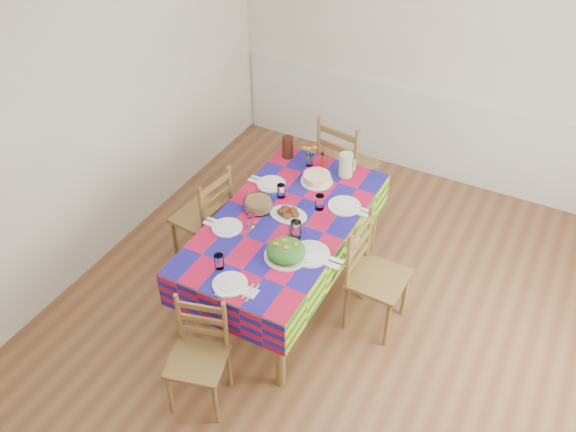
% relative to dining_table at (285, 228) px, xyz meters
% --- Properties ---
extents(room, '(4.58, 5.08, 2.78)m').
position_rel_dining_table_xyz_m(room, '(0.59, -0.23, 0.68)').
color(room, brown).
rests_on(room, ground).
extents(wainscot, '(4.41, 0.06, 0.92)m').
position_rel_dining_table_xyz_m(wainscot, '(0.59, 2.26, -0.19)').
color(wainscot, silver).
rests_on(wainscot, room).
extents(dining_table, '(1.05, 1.94, 0.76)m').
position_rel_dining_table_xyz_m(dining_table, '(0.00, 0.00, 0.00)').
color(dining_table, brown).
rests_on(dining_table, room).
extents(setting_near_head, '(0.40, 0.27, 0.12)m').
position_rel_dining_table_xyz_m(setting_near_head, '(-0.05, -0.77, 0.11)').
color(setting_near_head, silver).
rests_on(setting_near_head, dining_table).
extents(setting_left_near, '(0.44, 0.26, 0.11)m').
position_rel_dining_table_xyz_m(setting_left_near, '(-0.29, -0.26, 0.11)').
color(setting_left_near, silver).
rests_on(setting_left_near, dining_table).
extents(setting_left_far, '(0.45, 0.27, 0.12)m').
position_rel_dining_table_xyz_m(setting_left_far, '(-0.27, 0.32, 0.11)').
color(setting_left_far, silver).
rests_on(setting_left_far, dining_table).
extents(setting_right_near, '(0.56, 0.32, 0.14)m').
position_rel_dining_table_xyz_m(setting_right_near, '(0.30, -0.23, 0.12)').
color(setting_right_near, silver).
rests_on(setting_right_near, dining_table).
extents(setting_right_far, '(0.50, 0.29, 0.13)m').
position_rel_dining_table_xyz_m(setting_right_far, '(0.30, 0.33, 0.11)').
color(setting_right_far, silver).
rests_on(setting_right_far, dining_table).
extents(meat_platter, '(0.31, 0.22, 0.06)m').
position_rel_dining_table_xyz_m(meat_platter, '(0.00, 0.06, 0.11)').
color(meat_platter, silver).
rests_on(meat_platter, dining_table).
extents(salad_platter, '(0.32, 0.32, 0.14)m').
position_rel_dining_table_xyz_m(salad_platter, '(0.21, -0.38, 0.14)').
color(salad_platter, silver).
rests_on(salad_platter, dining_table).
extents(pasta_bowl, '(0.23, 0.23, 0.08)m').
position_rel_dining_table_xyz_m(pasta_bowl, '(-0.25, 0.03, 0.13)').
color(pasta_bowl, white).
rests_on(pasta_bowl, dining_table).
extents(cake, '(0.27, 0.27, 0.08)m').
position_rel_dining_table_xyz_m(cake, '(0.00, 0.58, 0.12)').
color(cake, silver).
rests_on(cake, dining_table).
extents(serving_utensils, '(0.15, 0.33, 0.01)m').
position_rel_dining_table_xyz_m(serving_utensils, '(0.14, -0.13, 0.09)').
color(serving_utensils, black).
rests_on(serving_utensils, dining_table).
extents(flower_vase, '(0.13, 0.11, 0.21)m').
position_rel_dining_table_xyz_m(flower_vase, '(-0.16, 0.77, 0.17)').
color(flower_vase, white).
rests_on(flower_vase, dining_table).
extents(hot_sauce, '(0.04, 0.04, 0.15)m').
position_rel_dining_table_xyz_m(hot_sauce, '(-0.06, 0.81, 0.16)').
color(hot_sauce, red).
rests_on(hot_sauce, dining_table).
extents(green_pitcher, '(0.12, 0.12, 0.21)m').
position_rel_dining_table_xyz_m(green_pitcher, '(0.18, 0.78, 0.19)').
color(green_pitcher, '#99BF86').
rests_on(green_pitcher, dining_table).
extents(tea_pitcher, '(0.10, 0.10, 0.20)m').
position_rel_dining_table_xyz_m(tea_pitcher, '(-0.40, 0.81, 0.18)').
color(tea_pitcher, '#32160B').
rests_on(tea_pitcher, dining_table).
extents(name_card, '(0.07, 0.02, 0.02)m').
position_rel_dining_table_xyz_m(name_card, '(-0.00, -0.94, 0.09)').
color(name_card, silver).
rests_on(name_card, dining_table).
extents(chair_near, '(0.47, 0.45, 0.87)m').
position_rel_dining_table_xyz_m(chair_near, '(-0.01, -1.23, -0.25)').
color(chair_near, brown).
rests_on(chair_near, room).
extents(chair_far, '(0.53, 0.51, 1.06)m').
position_rel_dining_table_xyz_m(chair_far, '(-0.01, 1.22, -0.15)').
color(chair_far, brown).
rests_on(chair_far, room).
extents(chair_left, '(0.45, 0.47, 0.98)m').
position_rel_dining_table_xyz_m(chair_left, '(-0.77, -0.00, -0.19)').
color(chair_left, brown).
rests_on(chair_left, room).
extents(chair_right, '(0.42, 0.44, 0.98)m').
position_rel_dining_table_xyz_m(chair_right, '(0.77, 0.00, -0.19)').
color(chair_right, brown).
rests_on(chair_right, room).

